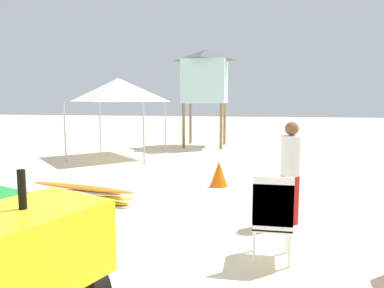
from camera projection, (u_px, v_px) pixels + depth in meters
The scene contains 6 objects.
stacked_plastic_chairs at pixel (272, 211), 4.40m from camera, with size 0.48×0.48×1.11m.
surfboard_pile at pixel (82, 194), 7.11m from camera, with size 2.44×0.73×0.32m.
lifeguard_near_center at pixel (291, 166), 5.76m from camera, with size 0.32×0.32×1.66m.
popup_canopy at pixel (118, 90), 12.47m from camera, with size 2.70×2.70×2.75m.
lifeguard_tower at pixel (205, 76), 15.29m from camera, with size 1.98×1.98×4.11m.
traffic_cone_near at pixel (219, 174), 8.38m from camera, with size 0.42×0.42×0.59m, color orange.
Camera 1 is at (1.79, -3.14, 2.01)m, focal length 33.64 mm.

